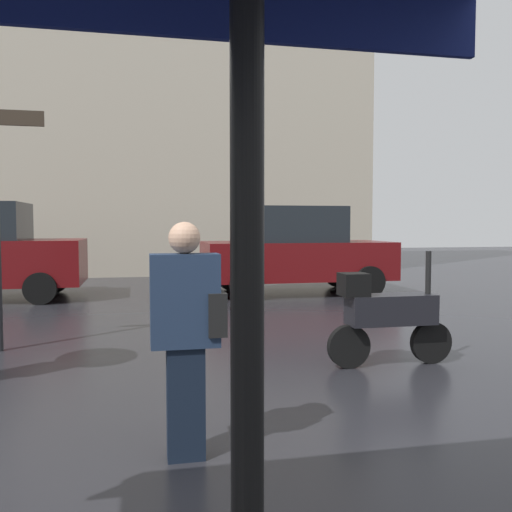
{
  "coord_description": "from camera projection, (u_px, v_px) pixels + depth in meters",
  "views": [
    {
      "loc": [
        -0.13,
        -2.33,
        1.53
      ],
      "look_at": [
        1.48,
        5.12,
        1.08
      ],
      "focal_mm": 38.25,
      "sensor_mm": 36.0,
      "label": 1
    }
  ],
  "objects": [
    {
      "name": "parked_car_right",
      "position": [
        294.0,
        250.0,
        11.94
      ],
      "size": [
        4.06,
        2.01,
        1.9
      ],
      "rotation": [
        0.0,
        0.0,
        -0.11
      ],
      "color": "#590C0F",
      "rests_on": "ground"
    },
    {
      "name": "pedestrian_with_bag",
      "position": [
        188.0,
        325.0,
        3.51
      ],
      "size": [
        0.48,
        0.24,
        1.54
      ],
      "rotation": [
        0.0,
        0.0,
        0.34
      ],
      "color": "black",
      "rests_on": "ground"
    },
    {
      "name": "parked_scooter",
      "position": [
        387.0,
        315.0,
        5.84
      ],
      "size": [
        1.42,
        0.32,
        1.23
      ],
      "rotation": [
        0.0,
        0.0,
        0.3
      ],
      "color": "black",
      "rests_on": "ground"
    }
  ]
}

